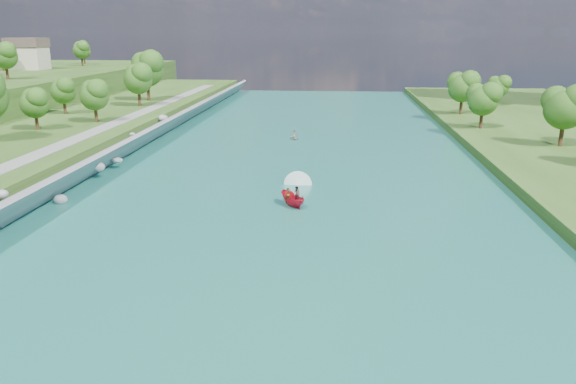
# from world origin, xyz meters

# --- Properties ---
(ground) EXTENTS (260.00, 260.00, 0.00)m
(ground) POSITION_xyz_m (0.00, 0.00, 0.00)
(ground) COLOR #2D5119
(ground) RESTS_ON ground
(river_water) EXTENTS (55.00, 240.00, 0.10)m
(river_water) POSITION_xyz_m (0.00, 20.00, 0.05)
(river_water) COLOR #1B6962
(river_water) RESTS_ON ground
(ridge_west) EXTENTS (60.00, 120.00, 9.00)m
(ridge_west) POSITION_xyz_m (-82.50, 95.00, 4.50)
(ridge_west) COLOR #2D5119
(ridge_west) RESTS_ON ground
(riprap_bank) EXTENTS (4.14, 236.00, 4.36)m
(riprap_bank) POSITION_xyz_m (-25.85, 19.42, 1.82)
(riprap_bank) COLOR slate
(riprap_bank) RESTS_ON ground
(riverside_path) EXTENTS (3.00, 200.00, 0.10)m
(riverside_path) POSITION_xyz_m (-32.50, 20.00, 3.55)
(riverside_path) COLOR gray
(riverside_path) RESTS_ON berm_west
(trees_east) EXTENTS (18.07, 139.97, 11.30)m
(trees_east) POSITION_xyz_m (39.11, 41.28, 6.66)
(trees_east) COLOR #144A13
(trees_east) RESTS_ON berm_east
(trees_ridge) EXTENTS (21.80, 65.30, 9.22)m
(trees_ridge) POSITION_xyz_m (-73.64, 97.77, 13.18)
(trees_ridge) COLOR #144A13
(trees_ridge) RESTS_ON ridge_west
(motorboat) EXTENTS (3.62, 19.00, 2.14)m
(motorboat) POSITION_xyz_m (1.30, 13.78, 0.82)
(motorboat) COLOR red
(motorboat) RESTS_ON river_water
(raft) EXTENTS (2.68, 3.11, 1.61)m
(raft) POSITION_xyz_m (-1.62, 52.91, 0.46)
(raft) COLOR gray
(raft) RESTS_ON river_water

